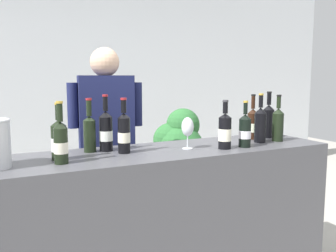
% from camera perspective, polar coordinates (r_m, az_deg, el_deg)
% --- Properties ---
extents(wall_back, '(8.00, 0.10, 2.80)m').
position_cam_1_polar(wall_back, '(4.73, -14.81, 6.84)').
color(wall_back, silver).
rests_on(wall_back, ground_plane).
extents(counter, '(2.30, 0.57, 0.99)m').
position_cam_1_polar(counter, '(2.43, -1.47, -15.27)').
color(counter, '#4C4C51').
rests_on(counter, ground_plane).
extents(wine_bottle_0, '(0.07, 0.07, 0.33)m').
position_cam_1_polar(wine_bottle_0, '(2.01, -16.20, -2.34)').
color(wine_bottle_0, black).
rests_on(wine_bottle_0, counter).
extents(wine_bottle_1, '(0.08, 0.08, 0.31)m').
position_cam_1_polar(wine_bottle_1, '(2.36, 8.75, -0.77)').
color(wine_bottle_1, black).
rests_on(wine_bottle_1, counter).
extents(wine_bottle_2, '(0.07, 0.07, 0.33)m').
position_cam_1_polar(wine_bottle_2, '(2.21, -6.80, -0.99)').
color(wine_bottle_2, black).
rests_on(wine_bottle_2, counter).
extents(wine_bottle_3, '(0.08, 0.08, 0.33)m').
position_cam_1_polar(wine_bottle_3, '(2.73, 16.58, 0.37)').
color(wine_bottle_3, black).
rests_on(wine_bottle_3, counter).
extents(wine_bottle_4, '(0.08, 0.08, 0.35)m').
position_cam_1_polar(wine_bottle_4, '(2.29, -9.55, -0.73)').
color(wine_bottle_4, black).
rests_on(wine_bottle_4, counter).
extents(wine_bottle_5, '(0.08, 0.08, 0.32)m').
position_cam_1_polar(wine_bottle_5, '(2.11, -16.47, -2.11)').
color(wine_bottle_5, black).
rests_on(wine_bottle_5, counter).
extents(wine_bottle_6, '(0.08, 0.08, 0.35)m').
position_cam_1_polar(wine_bottle_6, '(2.86, 15.21, 0.89)').
color(wine_bottle_6, black).
rests_on(wine_bottle_6, counter).
extents(wine_bottle_7, '(0.07, 0.07, 0.33)m').
position_cam_1_polar(wine_bottle_7, '(2.28, -12.00, -0.88)').
color(wine_bottle_7, black).
rests_on(wine_bottle_7, counter).
extents(wine_bottle_8, '(0.08, 0.08, 0.34)m').
position_cam_1_polar(wine_bottle_8, '(2.64, 14.02, 0.34)').
color(wine_bottle_8, black).
rests_on(wine_bottle_8, counter).
extents(wine_bottle_9, '(0.08, 0.08, 0.30)m').
position_cam_1_polar(wine_bottle_9, '(2.44, 11.77, -0.69)').
color(wine_bottle_9, black).
rests_on(wine_bottle_9, counter).
extents(wine_bottle_10, '(0.08, 0.08, 0.33)m').
position_cam_1_polar(wine_bottle_10, '(2.77, 12.90, 0.37)').
color(wine_bottle_10, black).
rests_on(wine_bottle_10, counter).
extents(wine_glass, '(0.08, 0.08, 0.20)m').
position_cam_1_polar(wine_glass, '(2.33, 3.04, -0.30)').
color(wine_glass, silver).
rests_on(wine_glass, counter).
extents(person_server, '(0.55, 0.30, 1.66)m').
position_cam_1_polar(person_server, '(2.87, -9.41, -5.08)').
color(person_server, black).
rests_on(person_server, ground_plane).
extents(potted_shrub, '(0.46, 0.51, 1.14)m').
position_cam_1_polar(potted_shrub, '(3.55, 1.37, -4.15)').
color(potted_shrub, brown).
rests_on(potted_shrub, ground_plane).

